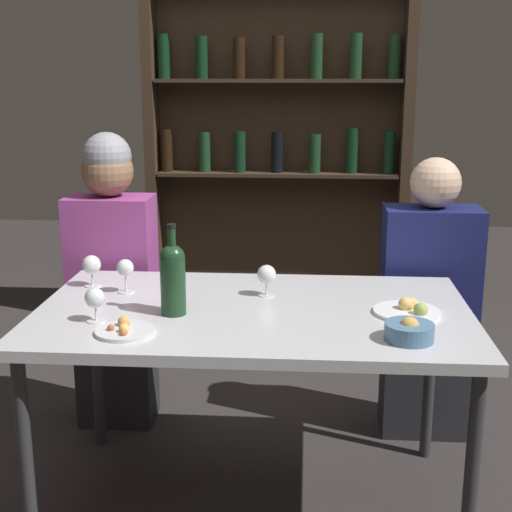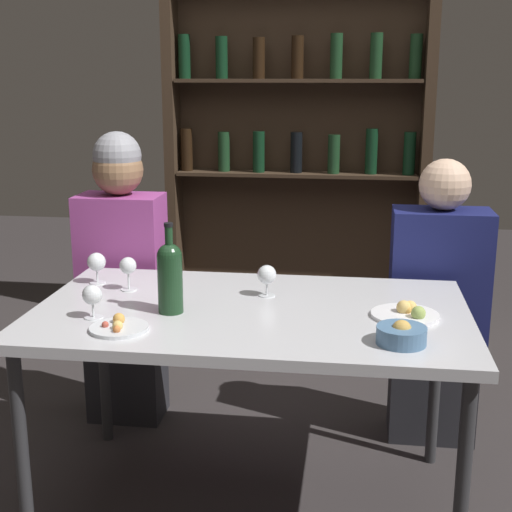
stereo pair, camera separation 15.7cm
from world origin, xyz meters
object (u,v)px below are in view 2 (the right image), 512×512
food_plate_1 (407,313)px  seated_person_right (437,311)px  wine_bottle (170,274)px  wine_glass_0 (92,296)px  seated_person_left (123,280)px  wine_glass_1 (128,267)px  wine_glass_2 (97,263)px  snack_bowl (401,334)px  wine_glass_3 (267,276)px  food_plate_0 (119,327)px

food_plate_1 → seated_person_right: 0.67m
wine_bottle → food_plate_1: bearing=4.3°
wine_glass_0 → seated_person_left: 0.80m
wine_glass_1 → food_plate_1: size_ratio=0.56×
wine_glass_2 → snack_bowl: 1.20m
wine_bottle → wine_glass_0: size_ratio=2.72×
wine_bottle → wine_glass_3: 0.37m
wine_glass_0 → food_plate_1: bearing=8.5°
seated_person_right → food_plate_0: bearing=-140.9°
wine_bottle → seated_person_left: bearing=120.2°
wine_glass_3 → food_plate_1: 0.51m
wine_bottle → wine_glass_1: 0.32m
seated_person_right → snack_bowl: bearing=-103.3°
food_plate_0 → wine_glass_0: bearing=140.3°
seated_person_left → wine_glass_0: bearing=-78.4°
wine_glass_1 → wine_glass_3: wine_glass_1 is taller
wine_glass_2 → food_plate_0: 0.54m
wine_glass_2 → wine_bottle: bearing=-39.1°
food_plate_1 → wine_glass_0: bearing=-171.5°
food_plate_0 → food_plate_1: (0.89, 0.25, 0.00)m
wine_glass_1 → seated_person_left: seated_person_left is taller
snack_bowl → seated_person_left: seated_person_left is taller
wine_bottle → food_plate_0: 0.25m
food_plate_1 → wine_glass_3: bearing=161.1°
wine_bottle → seated_person_right: size_ratio=0.26×
seated_person_left → seated_person_right: 1.34m
food_plate_1 → seated_person_right: size_ratio=0.19×
wine_glass_3 → seated_person_right: (0.65, 0.45, -0.25)m
food_plate_1 → seated_person_left: size_ratio=0.17×
food_plate_0 → wine_bottle: bearing=58.2°
food_plate_1 → snack_bowl: snack_bowl is taller
food_plate_0 → seated_person_right: (1.06, 0.86, -0.19)m
snack_bowl → seated_person_right: (0.20, 0.86, -0.21)m
wine_bottle → snack_bowl: size_ratio=2.06×
wine_glass_0 → seated_person_right: seated_person_right is taller
wine_bottle → seated_person_left: 0.81m
wine_glass_0 → snack_bowl: size_ratio=0.76×
food_plate_0 → snack_bowl: 0.86m
wine_glass_1 → snack_bowl: size_ratio=0.84×
food_plate_1 → seated_person_left: (-1.16, 0.61, -0.11)m
food_plate_1 → snack_bowl: (-0.03, -0.25, 0.02)m
wine_glass_2 → food_plate_0: size_ratio=0.65×
wine_glass_2 → food_plate_1: (1.13, -0.23, -0.07)m
wine_glass_2 → seated_person_left: seated_person_left is taller
wine_glass_1 → wine_bottle: bearing=-46.1°
wine_glass_0 → wine_glass_2: size_ratio=0.94×
wine_glass_0 → snack_bowl: 0.98m
wine_bottle → food_plate_1: size_ratio=1.37×
wine_bottle → seated_person_left: size_ratio=0.24×
wine_glass_2 → wine_glass_3: 0.66m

